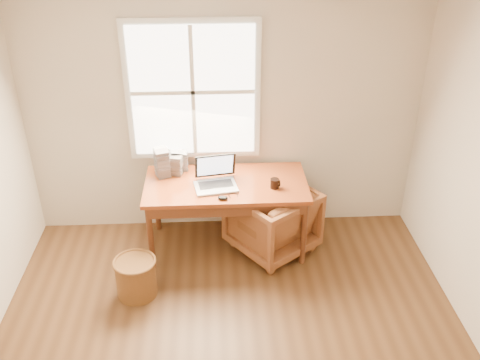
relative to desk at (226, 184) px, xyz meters
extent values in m
cube|color=white|center=(0.00, -1.80, 1.88)|extent=(4.00, 4.50, 0.02)
cube|color=beige|center=(0.00, 0.46, 0.57)|extent=(4.00, 0.02, 2.60)
cube|color=silver|center=(-0.30, 0.42, 0.82)|extent=(1.32, 0.05, 1.42)
cube|color=white|center=(-0.30, 0.39, 0.82)|extent=(1.20, 0.02, 1.30)
cube|color=silver|center=(-0.30, 0.38, 0.82)|extent=(0.04, 0.02, 1.30)
cube|color=silver|center=(-0.30, 0.38, 0.82)|extent=(1.20, 0.02, 0.04)
cube|color=brown|center=(0.00, 0.00, 0.00)|extent=(1.60, 0.80, 0.04)
imported|color=brown|center=(0.46, -0.08, -0.38)|extent=(1.05, 1.05, 0.69)
cylinder|color=brown|center=(-0.85, -0.71, -0.55)|extent=(0.46, 0.46, 0.36)
ellipsoid|color=black|center=(-0.04, -0.31, 0.04)|extent=(0.11, 0.08, 0.03)
cylinder|color=black|center=(0.47, -0.13, 0.07)|extent=(0.10, 0.10, 0.10)
cube|color=#B3B9BF|center=(-0.64, 0.26, 0.15)|extent=(0.17, 0.16, 0.27)
cube|color=#27282D|center=(-0.50, 0.20, 0.12)|extent=(0.16, 0.14, 0.20)
cube|color=gray|center=(-0.62, 0.16, 0.16)|extent=(0.16, 0.15, 0.29)
cube|color=#AEB2B9|center=(-0.47, 0.30, 0.12)|extent=(0.18, 0.16, 0.20)
camera|label=1|loc=(-0.11, -4.56, 2.63)|focal=40.00mm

